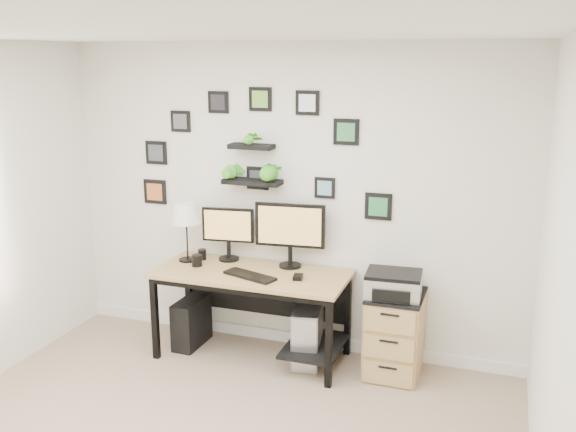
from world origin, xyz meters
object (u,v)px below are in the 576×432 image
at_px(monitor_left, 228,230).
at_px(table_lamp, 186,215).
at_px(desk, 257,285).
at_px(pc_tower_black, 192,322).
at_px(pc_tower_grey, 308,334).
at_px(monitor_right, 290,230).
at_px(file_cabinet, 394,334).
at_px(mug, 197,260).
at_px(printer, 394,284).

bearing_deg(monitor_left, table_lamp, -158.96).
height_order(desk, monitor_left, monitor_left).
xyz_separation_m(desk, pc_tower_black, (-0.62, -0.00, -0.42)).
xyz_separation_m(table_lamp, pc_tower_grey, (1.11, -0.05, -0.92)).
height_order(monitor_left, monitor_right, monitor_right).
height_order(table_lamp, file_cabinet, table_lamp).
height_order(mug, file_cabinet, mug).
xyz_separation_m(mug, pc_tower_black, (-0.09, 0.04, -0.59)).
height_order(desk, table_lamp, table_lamp).
bearing_deg(file_cabinet, printer, -109.39).
relative_size(monitor_left, pc_tower_black, 1.11).
relative_size(pc_tower_black, pc_tower_grey, 0.81).
distance_m(mug, printer, 1.66).
xyz_separation_m(file_cabinet, printer, (-0.02, -0.05, 0.43)).
xyz_separation_m(monitor_left, printer, (1.47, -0.19, -0.26)).
bearing_deg(monitor_right, desk, -139.08).
relative_size(pc_tower_black, printer, 0.95).
xyz_separation_m(mug, file_cabinet, (1.68, 0.10, -0.46)).
height_order(monitor_left, printer, monitor_left).
xyz_separation_m(desk, mug, (-0.53, -0.04, 0.17)).
relative_size(mug, file_cabinet, 0.15).
bearing_deg(table_lamp, mug, -37.47).
relative_size(pc_tower_grey, file_cabinet, 0.78).
height_order(monitor_left, pc_tower_black, monitor_left).
xyz_separation_m(pc_tower_grey, file_cabinet, (0.71, 0.03, 0.09)).
bearing_deg(pc_tower_black, file_cabinet, 3.58).
relative_size(table_lamp, mug, 5.20).
bearing_deg(desk, table_lamp, 173.96).
relative_size(monitor_right, table_lamp, 1.15).
distance_m(table_lamp, pc_tower_grey, 1.44).
distance_m(monitor_right, table_lamp, 0.91).
distance_m(table_lamp, mug, 0.41).
relative_size(desk, file_cabinet, 2.39).
height_order(file_cabinet, printer, printer).
bearing_deg(printer, desk, -179.44).
bearing_deg(pc_tower_grey, table_lamp, 177.56).
distance_m(pc_tower_black, pc_tower_grey, 1.06).
height_order(monitor_right, pc_tower_grey, monitor_right).
relative_size(desk, table_lamp, 3.12).
distance_m(desk, monitor_left, 0.56).
xyz_separation_m(table_lamp, pc_tower_black, (0.05, -0.08, -0.95)).
distance_m(table_lamp, pc_tower_black, 0.96).
relative_size(desk, mug, 16.23).
relative_size(monitor_left, table_lamp, 0.91).
relative_size(pc_tower_black, file_cabinet, 0.63).
height_order(monitor_right, file_cabinet, monitor_right).
xyz_separation_m(pc_tower_black, file_cabinet, (1.77, 0.06, 0.13)).
bearing_deg(pc_tower_black, monitor_right, 14.64).
xyz_separation_m(monitor_left, monitor_right, (0.57, -0.01, 0.05)).
xyz_separation_m(monitor_right, file_cabinet, (0.92, -0.13, -0.74)).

